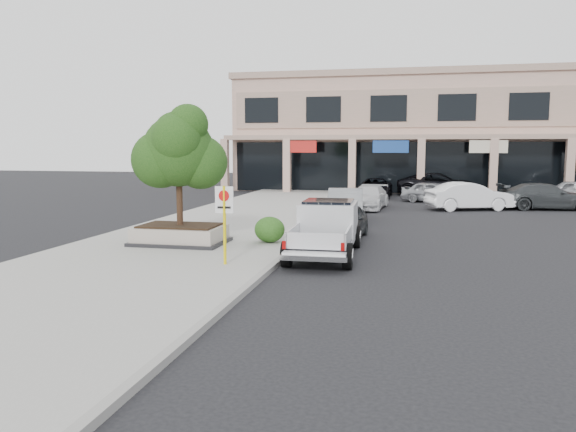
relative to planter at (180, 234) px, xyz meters
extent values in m
plane|color=black|center=(5.62, -3.42, -0.48)|extent=(120.00, 120.00, 0.00)
cube|color=gray|center=(0.12, 2.58, -0.40)|extent=(8.00, 52.00, 0.15)
cube|color=gray|center=(4.07, 2.58, -0.40)|extent=(0.20, 52.00, 0.15)
cube|color=#D2A693|center=(13.62, 30.58, 4.02)|extent=(40.00, 10.00, 9.00)
cube|color=gray|center=(13.62, 30.58, 8.77)|extent=(40.40, 10.40, 0.50)
cube|color=gray|center=(13.62, 24.48, 3.82)|extent=(40.00, 2.20, 0.35)
cube|color=#D2A693|center=(-6.38, 23.63, 1.62)|extent=(0.55, 0.55, 4.20)
cube|color=black|center=(13.62, 25.53, 1.52)|extent=(39.20, 0.08, 3.90)
cube|color=black|center=(0.00, 0.00, -0.27)|extent=(3.20, 2.20, 0.12)
cube|color=#B1A294|center=(0.00, 0.00, 0.04)|extent=(3.00, 2.00, 0.50)
cube|color=black|center=(0.00, 0.00, 0.32)|extent=(2.70, 1.70, 0.06)
cylinder|color=black|center=(0.00, 0.00, 1.45)|extent=(0.22, 0.22, 2.20)
sphere|color=#15390F|center=(0.00, 0.00, 2.95)|extent=(2.50, 2.50, 2.50)
sphere|color=#15390F|center=(0.70, 0.30, 2.55)|extent=(1.90, 1.90, 1.90)
sphere|color=#15390F|center=(-0.30, 0.50, 3.55)|extent=(1.60, 1.60, 1.60)
cylinder|color=yellow|center=(2.72, -3.07, 0.82)|extent=(0.09, 0.09, 2.30)
cube|color=white|center=(2.72, -3.07, 1.57)|extent=(0.55, 0.03, 0.78)
cylinder|color=red|center=(2.72, -3.10, 1.69)|extent=(0.32, 0.02, 0.32)
ellipsoid|color=#1F4413|center=(3.06, 0.89, 0.14)|extent=(1.10, 0.99, 0.93)
imported|color=#2E3234|center=(5.45, 3.24, 0.20)|extent=(1.78, 4.04, 1.35)
imported|color=#919498|center=(4.89, 8.47, 0.31)|extent=(2.11, 4.89, 1.57)
imported|color=silver|center=(5.57, 14.19, 0.19)|extent=(2.34, 4.78, 1.34)
imported|color=black|center=(5.44, 21.78, 0.20)|extent=(2.31, 4.90, 1.36)
imported|color=#97999F|center=(9.34, 18.85, 0.20)|extent=(4.25, 2.75, 1.35)
imported|color=white|center=(11.22, 14.79, 0.31)|extent=(5.07, 3.19, 1.58)
imported|color=#333639|center=(15.55, 16.07, 0.28)|extent=(5.42, 2.73, 1.51)
imported|color=black|center=(9.96, 24.16, 0.36)|extent=(6.22, 3.20, 1.68)
camera|label=1|loc=(8.02, -18.45, 3.09)|focal=35.00mm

